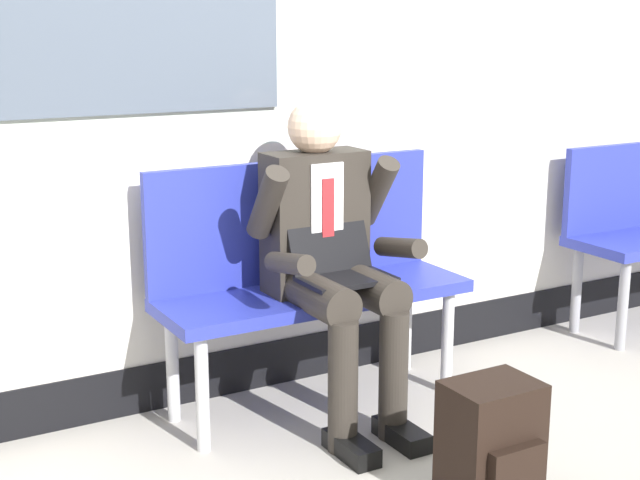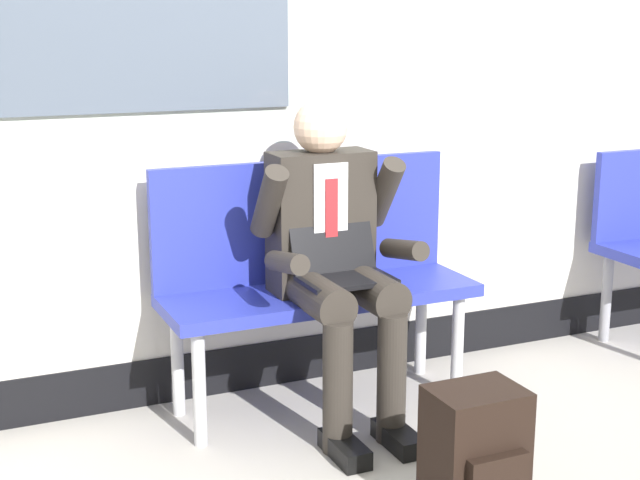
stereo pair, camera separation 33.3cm
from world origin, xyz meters
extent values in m
plane|color=#9E9991|center=(0.00, 0.00, 0.00)|extent=(18.00, 18.00, 0.00)
cube|color=beige|center=(0.00, 0.58, 0.62)|extent=(6.62, 0.12, 0.85)
cube|color=black|center=(0.00, 0.58, 0.10)|extent=(6.62, 0.14, 0.20)
cube|color=#28339E|center=(0.18, 0.23, 0.47)|extent=(1.27, 0.42, 0.05)
cube|color=#28339E|center=(0.18, 0.41, 0.74)|extent=(1.27, 0.04, 0.49)
cylinder|color=#B7B7BC|center=(-0.37, 0.08, 0.22)|extent=(0.05, 0.05, 0.45)
cylinder|color=#B7B7BC|center=(-0.37, 0.38, 0.22)|extent=(0.05, 0.05, 0.45)
cylinder|color=#B7B7BC|center=(0.74, 0.08, 0.22)|extent=(0.05, 0.05, 0.45)
cylinder|color=#B7B7BC|center=(0.74, 0.38, 0.22)|extent=(0.05, 0.05, 0.45)
cylinder|color=gray|center=(1.77, 0.08, 0.22)|extent=(0.05, 0.05, 0.45)
cylinder|color=gray|center=(1.77, 0.38, 0.22)|extent=(0.05, 0.05, 0.45)
cylinder|color=#2D2823|center=(0.07, 0.02, 0.54)|extent=(0.15, 0.40, 0.15)
cylinder|color=#2D2823|center=(0.07, -0.17, 0.25)|extent=(0.11, 0.11, 0.50)
cube|color=black|center=(0.07, -0.23, 0.04)|extent=(0.10, 0.26, 0.07)
cylinder|color=#2D2823|center=(0.29, 0.02, 0.54)|extent=(0.15, 0.40, 0.15)
cylinder|color=#2D2823|center=(0.29, -0.17, 0.25)|extent=(0.11, 0.11, 0.50)
cube|color=black|center=(0.29, -0.23, 0.04)|extent=(0.10, 0.26, 0.07)
cube|color=#2D2823|center=(0.18, 0.23, 0.77)|extent=(0.40, 0.18, 0.55)
cube|color=silver|center=(0.18, 0.13, 0.82)|extent=(0.14, 0.01, 0.39)
cube|color=#B22328|center=(0.18, 0.12, 0.79)|extent=(0.05, 0.01, 0.33)
sphere|color=beige|center=(0.18, 0.23, 1.14)|extent=(0.21, 0.21, 0.21)
cylinder|color=#2D2823|center=(-0.06, 0.16, 0.88)|extent=(0.09, 0.25, 0.30)
cylinder|color=#2D2823|center=(-0.06, -0.01, 0.69)|extent=(0.08, 0.27, 0.12)
cylinder|color=#2D2823|center=(0.42, 0.16, 0.88)|extent=(0.09, 0.25, 0.30)
cylinder|color=#2D2823|center=(0.42, -0.01, 0.69)|extent=(0.08, 0.27, 0.12)
cube|color=black|center=(0.18, -0.01, 0.60)|extent=(0.34, 0.22, 0.02)
cube|color=black|center=(0.18, 0.12, 0.71)|extent=(0.34, 0.08, 0.21)
cube|color=black|center=(0.29, -0.73, 0.21)|extent=(0.29, 0.22, 0.42)
cube|color=black|center=(0.29, -0.86, 0.15)|extent=(0.21, 0.04, 0.21)
camera|label=1|loc=(-1.54, -2.83, 1.54)|focal=51.66mm
camera|label=2|loc=(-1.24, -2.98, 1.54)|focal=51.66mm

